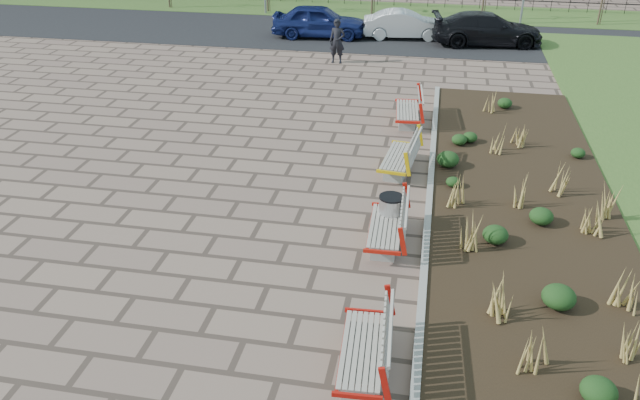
% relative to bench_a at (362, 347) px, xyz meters
% --- Properties ---
extents(ground, '(120.00, 120.00, 0.00)m').
position_rel_bench_a_xyz_m(ground, '(-3.00, 1.16, -0.50)').
color(ground, '#705A4D').
rests_on(ground, ground).
extents(planting_bed, '(4.50, 18.00, 0.10)m').
position_rel_bench_a_xyz_m(planting_bed, '(3.25, 6.16, -0.45)').
color(planting_bed, black).
rests_on(planting_bed, ground).
extents(planting_curb, '(0.16, 18.00, 0.15)m').
position_rel_bench_a_xyz_m(planting_curb, '(0.92, 6.16, -0.42)').
color(planting_curb, gray).
rests_on(planting_curb, ground).
extents(grass_verge_far, '(80.00, 5.00, 0.04)m').
position_rel_bench_a_xyz_m(grass_verge_far, '(-3.00, 29.16, -0.48)').
color(grass_verge_far, '#33511E').
rests_on(grass_verge_far, ground).
extents(road, '(80.00, 7.00, 0.02)m').
position_rel_bench_a_xyz_m(road, '(-3.00, 23.16, -0.49)').
color(road, black).
rests_on(road, ground).
extents(bench_a, '(1.01, 2.14, 1.00)m').
position_rel_bench_a_xyz_m(bench_a, '(0.00, 0.00, 0.00)').
color(bench_a, '#A7110B').
rests_on(bench_a, ground).
extents(bench_b, '(0.95, 2.12, 1.00)m').
position_rel_bench_a_xyz_m(bench_b, '(0.00, 4.05, 0.00)').
color(bench_b, '#B6170C').
rests_on(bench_b, ground).
extents(bench_c, '(1.14, 2.19, 1.00)m').
position_rel_bench_a_xyz_m(bench_c, '(0.00, 7.87, 0.00)').
color(bench_c, gold).
rests_on(bench_c, ground).
extents(bench_d, '(1.06, 2.17, 1.00)m').
position_rel_bench_a_xyz_m(bench_d, '(0.00, 11.59, 0.00)').
color(bench_d, red).
rests_on(bench_d, ground).
extents(litter_bin, '(0.55, 0.55, 0.87)m').
position_rel_bench_a_xyz_m(litter_bin, '(0.06, 4.65, -0.07)').
color(litter_bin, '#B2B2B7').
rests_on(litter_bin, ground).
extents(pedestrian, '(0.69, 0.47, 1.84)m').
position_rel_bench_a_xyz_m(pedestrian, '(-3.40, 18.13, 0.42)').
color(pedestrian, black).
rests_on(pedestrian, ground).
extents(car_blue, '(4.66, 2.17, 1.54)m').
position_rel_bench_a_xyz_m(car_blue, '(-4.99, 22.35, 0.29)').
color(car_blue, '#131C53').
rests_on(car_blue, road).
extents(car_silver, '(4.13, 1.85, 1.32)m').
position_rel_bench_a_xyz_m(car_silver, '(-0.86, 22.88, 0.18)').
color(car_silver, '#B2B6BB').
rests_on(car_silver, road).
extents(car_black, '(5.32, 2.75, 1.47)m').
position_rel_bench_a_xyz_m(car_black, '(2.98, 22.36, 0.26)').
color(car_black, black).
rests_on(car_black, road).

